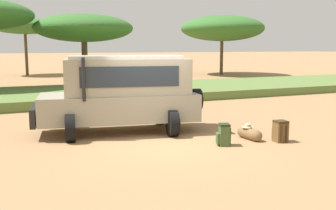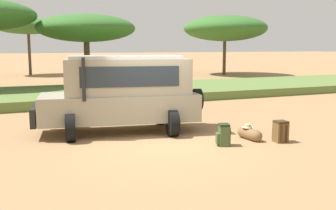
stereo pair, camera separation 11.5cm
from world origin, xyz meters
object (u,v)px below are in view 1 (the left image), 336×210
Objects in this scene: backpack_beside_front_wheel at (224,135)px; backpack_cluster_center at (280,131)px; safari_vehicle at (122,92)px; acacia_tree_right_mid at (25,26)px; acacia_tree_distant_right at (222,28)px; acacia_tree_far_right at (84,28)px; duffel_bag_low_black_case at (249,133)px.

backpack_cluster_center reaches higher than backpack_beside_front_wheel.
backpack_beside_front_wheel is at bearing -54.42° from safari_vehicle.
acacia_tree_distant_right is at bearing -21.31° from acacia_tree_right_mid.
acacia_tree_far_right is at bearing 97.44° from backpack_cluster_center.
acacia_tree_far_right is at bearing 82.98° from safari_vehicle.
safari_vehicle is at bearing -128.23° from acacia_tree_distant_right.
backpack_cluster_center is (3.75, -3.10, -0.99)m from safari_vehicle.
backpack_cluster_center is 0.10× the size of acacia_tree_far_right.
acacia_tree_right_mid is 14.75m from acacia_tree_far_right.
safari_vehicle is at bearing 125.58° from backpack_beside_front_wheel.
acacia_tree_distant_right reaches higher than backpack_cluster_center.
acacia_tree_distant_right reaches higher than duffel_bag_low_black_case.
acacia_tree_far_right is at bearing -152.45° from acacia_tree_distant_right.
safari_vehicle reaches higher than duffel_bag_low_black_case.
safari_vehicle is 4.97m from backpack_cluster_center.
backpack_beside_front_wheel is 0.07× the size of acacia_tree_distant_right.
duffel_bag_low_black_case is 27.32m from acacia_tree_distant_right.
duffel_bag_low_black_case is (-0.62, 0.61, -0.13)m from backpack_cluster_center.
acacia_tree_right_mid is 18.60m from acacia_tree_distant_right.
duffel_bag_low_black_case is (3.13, -2.49, -1.12)m from safari_vehicle.
acacia_tree_right_mid reaches higher than backpack_cluster_center.
backpack_cluster_center is 0.07× the size of acacia_tree_distant_right.
backpack_beside_front_wheel is 1.16m from duffel_bag_low_black_case.
backpack_cluster_center is (1.73, -0.27, 0.00)m from backpack_beside_front_wheel.
backpack_beside_front_wheel is 16.41m from acacia_tree_far_right.
duffel_bag_low_black_case is 0.16× the size of acacia_tree_far_right.
acacia_tree_right_mid reaches higher than acacia_tree_far_right.
acacia_tree_far_right reaches higher than backpack_cluster_center.
duffel_bag_low_black_case is at bearing -119.71° from acacia_tree_distant_right.
acacia_tree_distant_right is (17.33, -6.76, -0.16)m from acacia_tree_right_mid.
acacia_tree_right_mid is (-0.83, 27.71, 3.30)m from safari_vehicle.
safari_vehicle is 13.53m from acacia_tree_far_right.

